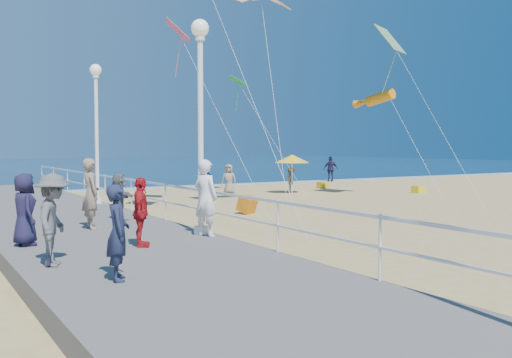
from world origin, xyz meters
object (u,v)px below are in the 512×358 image
spectator_0 (118,233)px  spectator_2 (53,220)px  beach_walker_b (331,169)px  lamp_post_far (96,118)px  lamp_post_mid (200,103)px  beach_chair_right (418,189)px  spectator_4 (24,210)px  spectator_3 (141,212)px  beach_walker_c (229,180)px  beach_umbrella (292,159)px  toddler_held (208,186)px  spectator_5 (119,197)px  box_kite (247,206)px  beach_walker_a (291,180)px  beach_chair_left (323,185)px  woman_holding_toddler (206,198)px  spectator_6 (91,194)px

spectator_0 → spectator_2: bearing=36.4°
beach_walker_b → lamp_post_far: bearing=50.8°
lamp_post_mid → beach_chair_right: (17.89, 9.26, -3.46)m
spectator_0 → spectator_4: 4.36m
spectator_0 → spectator_3: (1.42, 2.80, -0.03)m
beach_walker_c → beach_umbrella: beach_umbrella is taller
toddler_held → beach_walker_b: toddler_held is taller
lamp_post_mid → spectator_0: size_ratio=3.36×
spectator_4 → spectator_5: 4.43m
spectator_0 → box_kite: (8.19, 9.63, -0.89)m
spectator_2 → beach_chair_right: (21.87, 11.24, -1.05)m
lamp_post_mid → beach_walker_a: bearing=47.5°
beach_walker_b → beach_chair_left: beach_walker_b is taller
toddler_held → beach_umbrella: bearing=-63.7°
beach_walker_a → beach_walker_c: size_ratio=0.88×
woman_holding_toddler → beach_walker_a: woman_holding_toddler is taller
beach_walker_a → spectator_5: bearing=165.2°
beach_walker_c → box_kite: bearing=-71.3°
spectator_5 → beach_walker_b: size_ratio=0.77×
lamp_post_mid → beach_walker_b: size_ratio=2.88×
spectator_2 → box_kite: bearing=-24.0°
spectator_5 → box_kite: bearing=-70.9°
spectator_3 → box_kite: (6.77, 6.84, -0.87)m
lamp_post_mid → beach_chair_right: size_ratio=9.67×
lamp_post_far → spectator_5: bearing=-99.5°
beach_walker_a → beach_chair_right: beach_walker_a is taller
beach_walker_b → beach_chair_left: 6.82m
lamp_post_far → beach_umbrella: bearing=17.6°
spectator_2 → beach_walker_a: bearing=-22.5°
spectator_5 → beach_chair_right: bearing=-75.5°
lamp_post_mid → beach_umbrella: size_ratio=2.49×
spectator_3 → beach_chair_left: size_ratio=2.79×
toddler_held → beach_chair_right: bearing=-83.6°
beach_umbrella → beach_walker_c: bearing=166.4°
spectator_0 → toddler_held: bearing=-28.2°
spectator_2 → beach_chair_left: bearing=-25.0°
lamp_post_far → box_kite: size_ratio=8.87×
beach_walker_c → spectator_5: bearing=-89.9°
spectator_6 → beach_walker_c: size_ratio=1.15×
spectator_0 → spectator_4: size_ratio=0.98×
beach_walker_c → spectator_4: bearing=-90.6°
spectator_2 → spectator_3: spectator_2 is taller
beach_walker_b → spectator_0: bearing=67.6°
spectator_5 → beach_walker_a: 15.84m
toddler_held → spectator_6: 3.38m
beach_walker_a → beach_chair_left: bearing=-23.6°
spectator_5 → beach_walker_a: bearing=-56.1°
toddler_held → beach_walker_b: 28.47m
spectator_2 → beach_walker_b: bearing=-23.8°
spectator_2 → beach_chair_right: bearing=-38.5°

